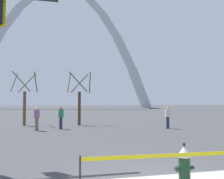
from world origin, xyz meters
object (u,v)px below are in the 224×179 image
at_px(fire_hydrant, 184,166).
at_px(pedestrian_walking_right, 37,118).
at_px(pedestrian_standing_center, 61,118).
at_px(pedestrian_walking_left, 168,117).
at_px(monument_arch, 62,51).

distance_m(fire_hydrant, pedestrian_walking_right, 12.65).
xyz_separation_m(fire_hydrant, pedestrian_standing_center, (-2.40, 12.56, 0.35)).
bearing_deg(pedestrian_walking_left, pedestrian_standing_center, 169.16).
relative_size(fire_hydrant, pedestrian_walking_left, 0.62).
distance_m(monument_arch, pedestrian_walking_right, 59.70).
bearing_deg(pedestrian_walking_right, monument_arch, 86.45).
bearing_deg(pedestrian_walking_left, fire_hydrant, -114.64).
height_order(monument_arch, pedestrian_walking_left, monument_arch).
relative_size(fire_hydrant, pedestrian_walking_right, 0.62).
xyz_separation_m(pedestrian_standing_center, pedestrian_walking_right, (-1.59, -0.56, 0.00)).
xyz_separation_m(monument_arch, pedestrian_walking_right, (-3.56, -57.33, -16.28)).
relative_size(monument_arch, pedestrian_walking_right, 35.27).
bearing_deg(pedestrian_walking_right, fire_hydrant, -71.60).
relative_size(pedestrian_walking_left, pedestrian_walking_right, 1.00).
height_order(monument_arch, pedestrian_standing_center, monument_arch).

